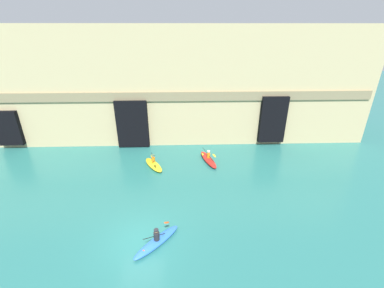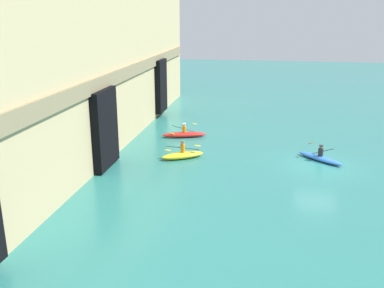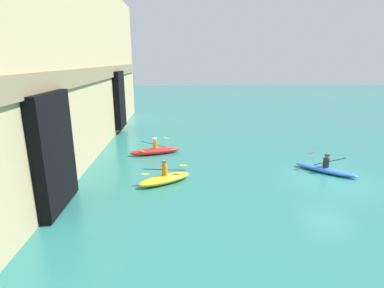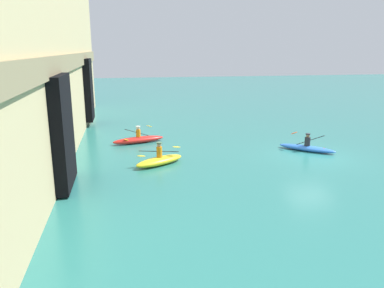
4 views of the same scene
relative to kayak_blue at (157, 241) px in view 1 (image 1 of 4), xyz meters
name	(u,v)px [view 1 (image 1 of 4)]	position (x,y,z in m)	size (l,w,h in m)	color
ground_plane	(139,241)	(-1.04, 0.21, -0.21)	(120.00, 120.00, 0.00)	#28706B
cliff_bluff	(145,84)	(-2.46, 16.52, 5.45)	(45.32, 7.18, 11.37)	tan
kayak_blue	(157,241)	(0.00, 0.00, 0.00)	(2.67, 2.85, 1.09)	blue
kayak_yellow	(154,164)	(-1.08, 8.72, 0.04)	(2.13, 2.84, 1.19)	yellow
kayak_red	(208,159)	(3.76, 9.56, 0.02)	(1.62, 3.40, 1.08)	red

